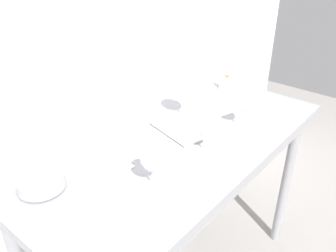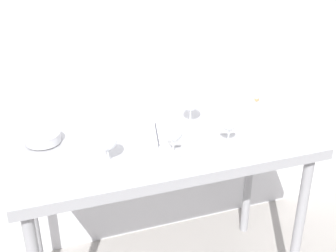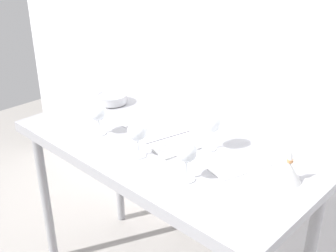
% 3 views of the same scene
% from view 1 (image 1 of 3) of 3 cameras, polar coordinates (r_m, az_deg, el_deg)
% --- Properties ---
extents(back_wall, '(3.80, 0.04, 2.60)m').
position_cam_1_polar(back_wall, '(1.62, -12.24, 15.92)').
color(back_wall, silver).
rests_on(back_wall, ground_plane).
extents(steel_counter, '(1.40, 0.65, 0.90)m').
position_cam_1_polar(steel_counter, '(1.50, 1.90, -5.83)').
color(steel_counter, '#96969B').
rests_on(steel_counter, ground_plane).
extents(wine_glass_near_left, '(0.08, 0.08, 0.15)m').
position_cam_1_polar(wine_glass_near_left, '(1.14, -2.43, -5.57)').
color(wine_glass_near_left, white).
rests_on(wine_glass_near_left, steel_counter).
extents(wine_glass_near_center, '(0.08, 0.08, 0.16)m').
position_cam_1_polar(wine_glass_near_center, '(1.32, 6.59, -0.12)').
color(wine_glass_near_center, white).
rests_on(wine_glass_near_center, steel_counter).
extents(wine_glass_near_right, '(0.08, 0.08, 0.16)m').
position_cam_1_polar(wine_glass_near_right, '(1.53, 12.14, 3.69)').
color(wine_glass_near_right, white).
rests_on(wine_glass_near_right, steel_counter).
extents(wine_glass_far_right, '(0.09, 0.09, 0.18)m').
position_cam_1_polar(wine_glass_far_right, '(1.58, 2.65, 5.71)').
color(wine_glass_far_right, white).
rests_on(wine_glass_far_right, steel_counter).
extents(open_notebook, '(0.36, 0.31, 0.01)m').
position_cam_1_polar(open_notebook, '(1.47, -0.40, -1.57)').
color(open_notebook, white).
rests_on(open_notebook, steel_counter).
extents(tasting_sheet_upper, '(0.22, 0.30, 0.00)m').
position_cam_1_polar(tasting_sheet_upper, '(1.74, 6.47, 3.37)').
color(tasting_sheet_upper, white).
rests_on(tasting_sheet_upper, steel_counter).
extents(tasting_sheet_lower, '(0.17, 0.27, 0.00)m').
position_cam_1_polar(tasting_sheet_lower, '(1.35, -11.37, -5.49)').
color(tasting_sheet_lower, white).
rests_on(tasting_sheet_lower, steel_counter).
extents(tasting_bowl, '(0.16, 0.16, 0.06)m').
position_cam_1_polar(tasting_bowl, '(1.25, -19.96, -8.31)').
color(tasting_bowl, '#4C4C4C').
rests_on(tasting_bowl, steel_counter).
extents(decanter_funnel, '(0.10, 0.10, 0.14)m').
position_cam_1_polar(decanter_funnel, '(1.90, 9.46, 6.78)').
color(decanter_funnel, silver).
rests_on(decanter_funnel, steel_counter).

